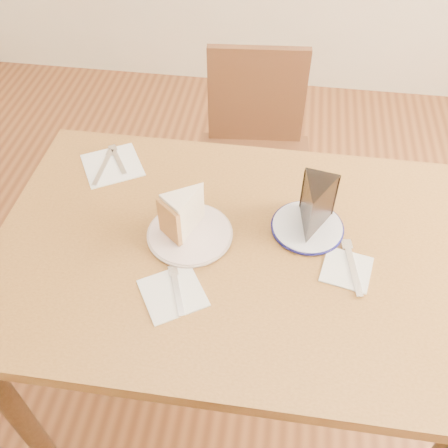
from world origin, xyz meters
The scene contains 14 objects.
ground centered at (0.00, 0.00, 0.00)m, with size 4.00×4.00×0.00m, color #472513.
table centered at (0.00, 0.00, 0.65)m, with size 1.20×0.80×0.75m.
chair_far centered at (0.00, 0.67, 0.48)m, with size 0.46×0.46×0.86m.
plate_cream centered at (-0.11, 0.02, 0.76)m, with size 0.21×0.21×0.01m, color silver.
plate_navy centered at (0.18, 0.09, 0.76)m, with size 0.18×0.18×0.01m, color white.
carrot_cake centered at (-0.12, 0.04, 0.81)m, with size 0.08×0.11×0.10m, color #F6E8CB, non-canonical shape.
chocolate_cake centered at (0.19, 0.08, 0.82)m, with size 0.09×0.12×0.12m, color black, non-canonical shape.
napkin_cream centered at (-0.12, -0.16, 0.75)m, with size 0.13×0.13×0.00m, color white.
napkin_navy centered at (0.28, -0.03, 0.75)m, with size 0.11×0.11×0.00m, color white.
napkin_spare centered at (-0.39, 0.25, 0.75)m, with size 0.16×0.16×0.00m, color white.
fork_cream centered at (-0.11, -0.15, 0.76)m, with size 0.01×0.14×0.00m, color silver.
knife_navy centered at (0.29, -0.03, 0.76)m, with size 0.02×0.17×0.00m, color silver.
fork_spare centered at (-0.37, 0.27, 0.76)m, with size 0.01×0.14×0.00m, color silver.
knife_spare centered at (-0.41, 0.24, 0.76)m, with size 0.01×0.16×0.00m, color silver.
Camera 1 is at (0.09, -0.80, 1.70)m, focal length 40.00 mm.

